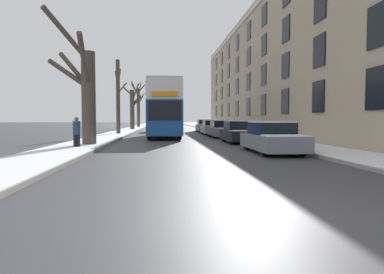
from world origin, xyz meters
name	(u,v)px	position (x,y,z in m)	size (l,w,h in m)	color
ground_plane	(258,216)	(0.00, 0.00, 0.00)	(320.00, 320.00, 0.00)	#38383D
sidewalk_left	(136,128)	(-5.77, 53.00, 0.08)	(2.62, 130.00, 0.16)	gray
sidewalk_right	(204,127)	(5.77, 53.00, 0.08)	(2.62, 130.00, 0.16)	gray
terrace_facade_right	(293,72)	(11.58, 28.28, 6.18)	(9.10, 52.10, 12.36)	tan
bare_tree_left_0	(85,91)	(-5.50, 13.49, 2.99)	(2.56, 3.64, 6.79)	#4C4238
bare_tree_left_1	(118,96)	(-5.54, 27.45, 3.68)	(1.17, 2.36, 7.00)	#4C4238
bare_tree_left_2	(133,108)	(-5.40, 41.29, 3.03)	(2.73, 2.41, 6.43)	#4C4238
bare_tree_left_3	(138,105)	(-5.53, 54.88, 3.97)	(2.62, 3.89, 8.16)	#4C4238
double_decker_bus	(164,107)	(-1.29, 22.99, 2.49)	(2.56, 10.06, 4.40)	#194C99
parked_car_0	(272,138)	(3.38, 9.62, 0.65)	(1.83, 4.53, 1.40)	slate
parked_car_1	(239,132)	(3.38, 16.10, 0.65)	(1.78, 4.05, 1.40)	black
parked_car_2	(222,129)	(3.38, 22.23, 0.65)	(1.85, 4.48, 1.41)	slate
parked_car_3	(212,128)	(3.38, 27.65, 0.65)	(1.87, 4.42, 1.40)	#9EA3AD
parked_car_4	(205,126)	(3.38, 33.64, 0.68)	(1.71, 4.14, 1.46)	#474C56
oncoming_van	(159,121)	(-1.77, 35.71, 1.25)	(1.99, 5.09, 2.31)	#333842
pedestrian_left_sidewalk	(77,132)	(-5.59, 11.86, 0.88)	(0.35, 0.35, 1.61)	black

